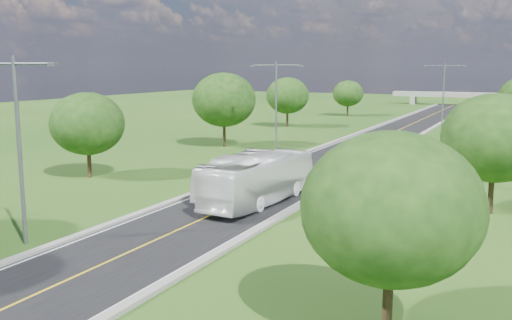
# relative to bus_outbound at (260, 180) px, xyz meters

# --- Properties ---
(ground) EXTENTS (260.00, 260.00, 0.00)m
(ground) POSITION_rel_bus_outbound_xyz_m (-1.40, 34.19, -1.70)
(ground) COLOR #1F4B15
(ground) RESTS_ON ground
(road) EXTENTS (8.00, 150.00, 0.06)m
(road) POSITION_rel_bus_outbound_xyz_m (-1.40, 40.19, -1.67)
(road) COLOR black
(road) RESTS_ON ground
(curb_left) EXTENTS (0.50, 150.00, 0.22)m
(curb_left) POSITION_rel_bus_outbound_xyz_m (-5.65, 40.19, -1.59)
(curb_left) COLOR gray
(curb_left) RESTS_ON ground
(curb_right) EXTENTS (0.50, 150.00, 0.22)m
(curb_right) POSITION_rel_bus_outbound_xyz_m (2.85, 40.19, -1.59)
(curb_right) COLOR gray
(curb_right) RESTS_ON ground
(speed_limit_sign) EXTENTS (0.55, 0.09, 2.40)m
(speed_limit_sign) POSITION_rel_bus_outbound_xyz_m (3.80, 12.18, -0.10)
(speed_limit_sign) COLOR slate
(speed_limit_sign) RESTS_ON ground
(overpass) EXTENTS (30.00, 3.00, 3.20)m
(overpass) POSITION_rel_bus_outbound_xyz_m (-1.40, 114.19, 0.71)
(overpass) COLOR gray
(overpass) RESTS_ON ground
(streetlight_near_left) EXTENTS (5.90, 0.25, 10.00)m
(streetlight_near_left) POSITION_rel_bus_outbound_xyz_m (-7.40, -13.81, 4.24)
(streetlight_near_left) COLOR slate
(streetlight_near_left) RESTS_ON ground
(streetlight_mid_left) EXTENTS (5.90, 0.25, 10.00)m
(streetlight_mid_left) POSITION_rel_bus_outbound_xyz_m (-7.40, 19.19, 4.24)
(streetlight_mid_left) COLOR slate
(streetlight_mid_left) RESTS_ON ground
(streetlight_far_right) EXTENTS (5.90, 0.25, 10.00)m
(streetlight_far_right) POSITION_rel_bus_outbound_xyz_m (4.60, 52.19, 4.24)
(streetlight_far_right) COLOR slate
(streetlight_far_right) RESTS_ON ground
(tree_lb) EXTENTS (6.30, 6.30, 7.33)m
(tree_lb) POSITION_rel_bus_outbound_xyz_m (-17.40, 2.19, 2.94)
(tree_lb) COLOR black
(tree_lb) RESTS_ON ground
(tree_lc) EXTENTS (7.56, 7.56, 8.79)m
(tree_lc) POSITION_rel_bus_outbound_xyz_m (-16.40, 24.19, 3.87)
(tree_lc) COLOR black
(tree_lc) RESTS_ON ground
(tree_ld) EXTENTS (6.72, 6.72, 7.82)m
(tree_ld) POSITION_rel_bus_outbound_xyz_m (-18.40, 48.19, 3.25)
(tree_ld) COLOR black
(tree_ld) RESTS_ON ground
(tree_le) EXTENTS (5.88, 5.88, 6.84)m
(tree_le) POSITION_rel_bus_outbound_xyz_m (-15.90, 72.19, 2.63)
(tree_le) COLOR black
(tree_le) RESTS_ON ground
(tree_ra) EXTENTS (6.30, 6.30, 7.33)m
(tree_ra) POSITION_rel_bus_outbound_xyz_m (12.60, -15.81, 2.94)
(tree_ra) COLOR black
(tree_ra) RESTS_ON ground
(tree_rb) EXTENTS (6.72, 6.72, 7.82)m
(tree_rb) POSITION_rel_bus_outbound_xyz_m (14.60, 4.19, 3.25)
(tree_rb) COLOR black
(tree_rb) RESTS_ON ground
(tree_rc) EXTENTS (5.88, 5.88, 6.84)m
(tree_rc) POSITION_rel_bus_outbound_xyz_m (13.60, 26.19, 2.63)
(tree_rc) COLOR black
(tree_rc) RESTS_ON ground
(tree_re) EXTENTS (5.46, 5.46, 6.35)m
(tree_re) POSITION_rel_bus_outbound_xyz_m (13.10, 74.19, 2.32)
(tree_re) COLOR black
(tree_re) RESTS_ON ground
(bus_outbound) EXTENTS (3.53, 11.94, 3.28)m
(bus_outbound) POSITION_rel_bus_outbound_xyz_m (0.00, 0.00, 0.00)
(bus_outbound) COLOR white
(bus_outbound) RESTS_ON road
(bus_inbound) EXTENTS (3.18, 10.50, 2.88)m
(bus_inbound) POSITION_rel_bus_outbound_xyz_m (-2.84, 1.96, -0.20)
(bus_inbound) COLOR white
(bus_inbound) RESTS_ON road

